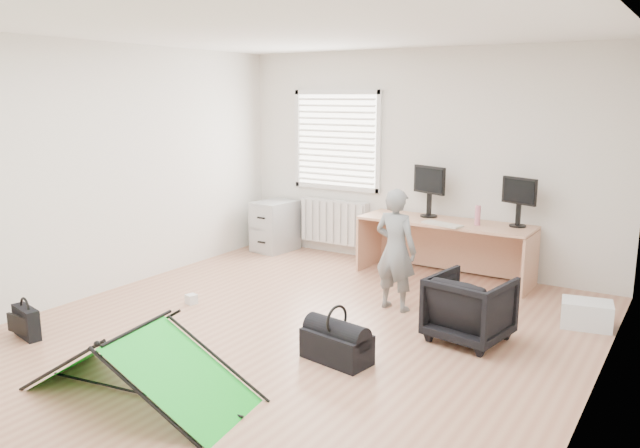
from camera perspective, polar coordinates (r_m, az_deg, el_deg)
The scene contains 18 objects.
ground at distance 5.83m, azimuth -2.13°, elevation -9.86°, with size 5.50×5.50×0.00m, color #AE785C.
back_wall at distance 7.88m, azimuth 9.21°, elevation 5.79°, with size 5.00×0.02×2.70m, color silver.
window at distance 8.37m, azimuth 1.52°, elevation 7.65°, with size 1.20×0.06×1.20m, color silver.
radiator at distance 8.49m, azimuth 1.34°, elevation 0.21°, with size 1.00×0.12×0.60m, color silver.
desk at distance 7.53m, azimuth 11.28°, elevation -2.32°, with size 2.03×0.65×0.69m, color tan.
filing_cabinet at distance 8.73m, azimuth -4.13°, elevation -0.18°, with size 0.45×0.60×0.70m, color #A6AAAB.
monitor_left at distance 7.64m, azimuth 9.97°, elevation 2.33°, with size 0.48×0.10×0.45m, color black.
monitor_right at distance 7.30m, azimuth 17.70°, elevation 1.34°, with size 0.43×0.09×0.41m, color black.
keyboard at distance 7.21m, azimuth 11.12°, elevation -0.02°, with size 0.48×0.16×0.02m, color beige.
thermos at distance 7.28m, azimuth 14.22°, elevation 0.77°, with size 0.06×0.06×0.22m, color #CA7187.
office_chair at distance 5.71m, azimuth 13.53°, elevation -7.49°, with size 0.64×0.66×0.60m, color black.
person at distance 6.30m, azimuth 6.93°, elevation -2.35°, with size 0.45×0.30×1.24m, color slate.
kite at distance 4.77m, azimuth -16.12°, elevation -12.02°, with size 1.69×0.74×0.52m, color #12BF24, non-canonical shape.
storage_crate at distance 6.42m, azimuth 23.19°, elevation -7.59°, with size 0.45×0.31×0.25m, color white.
tote_bag at distance 9.12m, azimuth -4.73°, elevation -0.79°, with size 0.29×0.13×0.35m, color #1D896E.
laptop_bag at distance 6.26m, azimuth -25.26°, elevation -8.13°, with size 0.37×0.11×0.28m, color black.
white_box at distance 6.70m, azimuth -11.68°, elevation -6.74°, with size 0.10×0.10×0.10m, color silver.
duffel_bag at distance 5.20m, azimuth 1.53°, elevation -11.12°, with size 0.57×0.29×0.25m, color black.
Camera 1 is at (3.08, -4.47, 2.14)m, focal length 35.00 mm.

